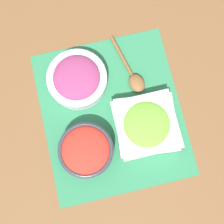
% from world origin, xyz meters
% --- Properties ---
extents(ground_plane, '(3.00, 3.00, 0.00)m').
position_xyz_m(ground_plane, '(0.00, 0.00, 0.00)').
color(ground_plane, brown).
extents(placemat, '(0.51, 0.45, 0.00)m').
position_xyz_m(placemat, '(0.00, 0.00, 0.00)').
color(placemat, '#2D7A51').
rests_on(placemat, ground_plane).
extents(onion_bowl, '(0.19, 0.19, 0.08)m').
position_xyz_m(onion_bowl, '(0.13, 0.08, 0.04)').
color(onion_bowl, silver).
rests_on(onion_bowl, placemat).
extents(tomato_bowl, '(0.17, 0.17, 0.08)m').
position_xyz_m(tomato_bowl, '(-0.10, 0.10, 0.05)').
color(tomato_bowl, '#333842').
rests_on(tomato_bowl, placemat).
extents(lettuce_bowl, '(0.20, 0.20, 0.07)m').
position_xyz_m(lettuce_bowl, '(-0.07, -0.09, 0.04)').
color(lettuce_bowl, white).
rests_on(lettuce_bowl, placemat).
extents(wooden_spoon, '(0.22, 0.08, 0.03)m').
position_xyz_m(wooden_spoon, '(0.10, -0.10, 0.02)').
color(wooden_spoon, brown).
rests_on(wooden_spoon, placemat).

